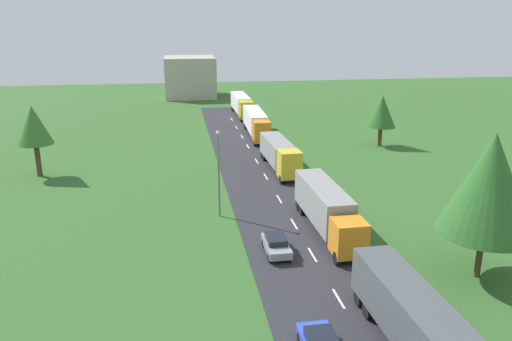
{
  "coord_description": "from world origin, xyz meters",
  "views": [
    {
      "loc": [
        -9.83,
        -8.23,
        17.4
      ],
      "look_at": [
        -1.61,
        42.89,
        1.71
      ],
      "focal_mm": 34.62,
      "sensor_mm": 36.0,
      "label": 1
    }
  ],
  "objects_px": {
    "truck_third": "(280,153)",
    "truck_fourth": "(256,122)",
    "tree_oak": "(34,126)",
    "truck_fifth": "(242,104)",
    "car_third": "(276,244)",
    "tree_birch": "(490,184)",
    "distant_building": "(190,77)",
    "truck_lead": "(426,334)",
    "lamppost_second": "(219,169)",
    "truck_second": "(327,208)",
    "tree_pine": "(382,112)"
  },
  "relations": [
    {
      "from": "truck_third",
      "to": "truck_fourth",
      "type": "xyz_separation_m",
      "value": [
        0.13,
        18.77,
        0.13
      ]
    },
    {
      "from": "car_third",
      "to": "tree_pine",
      "type": "bearing_deg",
      "value": 55.65
    },
    {
      "from": "tree_pine",
      "to": "lamppost_second",
      "type": "bearing_deg",
      "value": -137.42
    },
    {
      "from": "lamppost_second",
      "to": "truck_second",
      "type": "bearing_deg",
      "value": -29.67
    },
    {
      "from": "truck_lead",
      "to": "truck_fifth",
      "type": "distance_m",
      "value": 73.19
    },
    {
      "from": "tree_oak",
      "to": "tree_pine",
      "type": "distance_m",
      "value": 45.75
    },
    {
      "from": "truck_fifth",
      "to": "car_third",
      "type": "bearing_deg",
      "value": -94.94
    },
    {
      "from": "truck_third",
      "to": "lamppost_second",
      "type": "bearing_deg",
      "value": -121.72
    },
    {
      "from": "truck_lead",
      "to": "tree_oak",
      "type": "relative_size",
      "value": 1.8
    },
    {
      "from": "distant_building",
      "to": "truck_fifth",
      "type": "bearing_deg",
      "value": -71.82
    },
    {
      "from": "truck_second",
      "to": "tree_oak",
      "type": "height_order",
      "value": "tree_oak"
    },
    {
      "from": "tree_oak",
      "to": "distant_building",
      "type": "xyz_separation_m",
      "value": [
        19.62,
        61.63,
        -1.32
      ]
    },
    {
      "from": "truck_third",
      "to": "car_third",
      "type": "distance_m",
      "value": 22.84
    },
    {
      "from": "tree_oak",
      "to": "truck_third",
      "type": "bearing_deg",
      "value": -3.98
    },
    {
      "from": "truck_fourth",
      "to": "lamppost_second",
      "type": "height_order",
      "value": "lamppost_second"
    },
    {
      "from": "truck_third",
      "to": "tree_oak",
      "type": "distance_m",
      "value": 28.61
    },
    {
      "from": "truck_fifth",
      "to": "car_third",
      "type": "xyz_separation_m",
      "value": [
        -5.09,
        -58.88,
        -1.41
      ]
    },
    {
      "from": "car_third",
      "to": "tree_oak",
      "type": "bearing_deg",
      "value": 133.98
    },
    {
      "from": "truck_lead",
      "to": "tree_oak",
      "type": "distance_m",
      "value": 47.97
    },
    {
      "from": "truck_second",
      "to": "truck_fourth",
      "type": "distance_m",
      "value": 37.56
    },
    {
      "from": "truck_second",
      "to": "lamppost_second",
      "type": "xyz_separation_m",
      "value": [
        -8.72,
        4.97,
        2.33
      ]
    },
    {
      "from": "truck_fifth",
      "to": "lamppost_second",
      "type": "distance_m",
      "value": 51.24
    },
    {
      "from": "lamppost_second",
      "to": "distant_building",
      "type": "height_order",
      "value": "distant_building"
    },
    {
      "from": "truck_fourth",
      "to": "car_third",
      "type": "distance_m",
      "value": 41.37
    },
    {
      "from": "truck_second",
      "to": "car_third",
      "type": "bearing_deg",
      "value": -145.43
    },
    {
      "from": "car_third",
      "to": "tree_birch",
      "type": "relative_size",
      "value": 0.37
    },
    {
      "from": "truck_third",
      "to": "lamppost_second",
      "type": "xyz_separation_m",
      "value": [
        -8.55,
        -13.82,
        2.47
      ]
    },
    {
      "from": "car_third",
      "to": "truck_fourth",
      "type": "bearing_deg",
      "value": 83.05
    },
    {
      "from": "distant_building",
      "to": "truck_lead",
      "type": "bearing_deg",
      "value": -85.06
    },
    {
      "from": "tree_birch",
      "to": "tree_pine",
      "type": "bearing_deg",
      "value": 77.5
    },
    {
      "from": "tree_birch",
      "to": "tree_pine",
      "type": "distance_m",
      "value": 38.49
    },
    {
      "from": "truck_fourth",
      "to": "distant_building",
      "type": "bearing_deg",
      "value": 101.07
    },
    {
      "from": "tree_pine",
      "to": "distant_building",
      "type": "xyz_separation_m",
      "value": [
        -25.49,
        54.1,
        -0.37
      ]
    },
    {
      "from": "truck_second",
      "to": "truck_lead",
      "type": "bearing_deg",
      "value": -90.54
    },
    {
      "from": "lamppost_second",
      "to": "distant_building",
      "type": "relative_size",
      "value": 0.61
    },
    {
      "from": "truck_third",
      "to": "tree_oak",
      "type": "bearing_deg",
      "value": 176.02
    },
    {
      "from": "truck_fifth",
      "to": "tree_pine",
      "type": "height_order",
      "value": "tree_pine"
    },
    {
      "from": "truck_second",
      "to": "distant_building",
      "type": "distance_m",
      "value": 82.9
    },
    {
      "from": "truck_third",
      "to": "distant_building",
      "type": "xyz_separation_m",
      "value": [
        -8.65,
        63.6,
        2.61
      ]
    },
    {
      "from": "tree_oak",
      "to": "tree_birch",
      "type": "relative_size",
      "value": 0.79
    },
    {
      "from": "tree_oak",
      "to": "tree_birch",
      "type": "height_order",
      "value": "tree_birch"
    },
    {
      "from": "car_third",
      "to": "tree_birch",
      "type": "xyz_separation_m",
      "value": [
        13.4,
        -5.75,
        6.12
      ]
    },
    {
      "from": "tree_oak",
      "to": "tree_pine",
      "type": "relative_size",
      "value": 1.13
    },
    {
      "from": "tree_oak",
      "to": "tree_birch",
      "type": "distance_m",
      "value": 47.48
    },
    {
      "from": "car_third",
      "to": "tree_birch",
      "type": "bearing_deg",
      "value": -23.23
    },
    {
      "from": "truck_lead",
      "to": "lamppost_second",
      "type": "xyz_separation_m",
      "value": [
        -8.56,
        22.76,
        2.43
      ]
    },
    {
      "from": "truck_fifth",
      "to": "car_third",
      "type": "distance_m",
      "value": 59.12
    },
    {
      "from": "truck_lead",
      "to": "truck_second",
      "type": "height_order",
      "value": "truck_second"
    },
    {
      "from": "tree_oak",
      "to": "distant_building",
      "type": "height_order",
      "value": "distant_building"
    },
    {
      "from": "car_third",
      "to": "tree_oak",
      "type": "distance_m",
      "value": 34.09
    }
  ]
}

